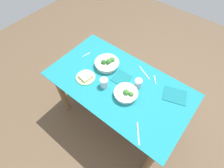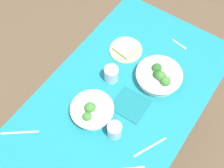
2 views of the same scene
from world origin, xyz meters
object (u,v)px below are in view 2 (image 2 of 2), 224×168
Objects in this scene: broccoli_bowl_near at (159,76)px; water_glass_center at (114,130)px; fork_by_near_bowl at (180,45)px; table_knife_right at (150,147)px; broccoli_bowl_far at (92,110)px; bread_side_plate at (126,49)px; water_glass_side at (111,74)px; table_knife_left at (20,133)px; fork_by_far_bowl at (134,168)px; napkin_folded_lower at (130,105)px.

broccoli_bowl_near is 0.42m from water_glass_center.
table_knife_right is (-0.67, -0.19, -0.00)m from fork_by_near_bowl.
broccoli_bowl_far reaches higher than table_knife_right.
broccoli_bowl_far is at bearing 80.32° from water_glass_center.
broccoli_bowl_near is 2.52× the size of fork_by_near_bowl.
fork_by_near_bowl is at bearing -47.87° from bread_side_plate.
water_glass_side is 0.49× the size of table_knife_left.
broccoli_bowl_near is at bearing 68.64° from fork_by_far_bowl.
water_glass_center is 0.20m from napkin_folded_lower.
table_knife_left is 1.00× the size of table_knife_right.
fork_by_near_bowl is (0.45, -0.21, -0.05)m from water_glass_side.
water_glass_center reaches higher than napkin_folded_lower.
fork_by_far_bowl is (-0.12, -0.35, -0.03)m from broccoli_bowl_far.
bread_side_plate is 0.55m from water_glass_center.
napkin_folded_lower is at bearing 87.36° from fork_by_far_bowl.
fork_by_near_bowl is at bearing 3.28° from broccoli_bowl_near.
water_glass_center reaches higher than bread_side_plate.
broccoli_bowl_near is at bearing 49.81° from table_knife_right.
broccoli_bowl_near is 2.74× the size of water_glass_side.
napkin_folded_lower is at bearing 81.41° from table_knife_right.
fork_by_far_bowl is 0.47× the size of table_knife_left.
fork_by_near_bowl is at bearing -25.28° from water_glass_side.
water_glass_center is at bearing -79.76° from fork_by_near_bowl.
napkin_folded_lower is (0.28, 0.21, 0.00)m from fork_by_far_bowl.
table_knife_right is at bearing -155.41° from broccoli_bowl_near.
broccoli_bowl_near is at bearing -2.70° from water_glass_center.
napkin_folded_lower reaches higher than fork_by_far_bowl.
table_knife_right is at bearing -10.17° from table_knife_left.
water_glass_center is at bearing -142.36° from water_glass_side.
fork_by_near_bowl is at bearing 63.50° from fork_by_far_bowl.
broccoli_bowl_far is 1.18× the size of table_knife_right.
broccoli_bowl_near reaches higher than fork_by_far_bowl.
broccoli_bowl_near reaches higher than fork_by_near_bowl.
broccoli_bowl_near reaches higher than water_glass_center.
fork_by_near_bowl is (0.72, -0.00, -0.04)m from water_glass_center.
fork_by_near_bowl is (0.23, -0.25, -0.01)m from bread_side_plate.
fork_by_near_bowl is at bearing 40.88° from table_knife_right.
fork_by_far_bowl is at bearing -67.00° from fork_by_near_bowl.
broccoli_bowl_near is at bearing -104.14° from bread_side_plate.
bread_side_plate is at bearing 10.50° from broccoli_bowl_far.
bread_side_plate reaches higher than napkin_folded_lower.
fork_by_near_bowl is (0.81, 0.18, -0.00)m from fork_by_far_bowl.
water_glass_side reaches higher than fork_by_near_bowl.
broccoli_bowl_far is at bearing -170.08° from water_glass_side.
water_glass_center is at bearing -172.64° from napkin_folded_lower.
water_glass_side is 0.50m from fork_by_near_bowl.
table_knife_left is at bearing 143.48° from table_knife_right.
table_knife_right is (-0.23, -0.40, -0.05)m from water_glass_side.
broccoli_bowl_near is 1.34× the size of table_knife_right.
broccoli_bowl_near is 0.30m from fork_by_near_bowl.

